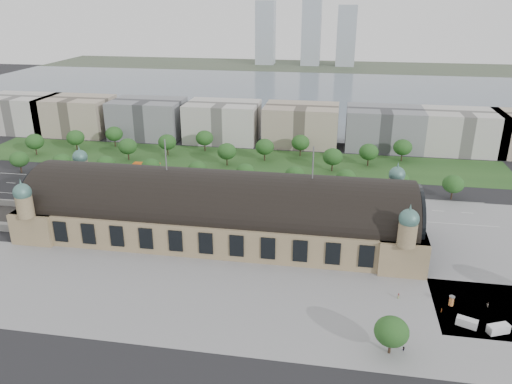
% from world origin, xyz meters
% --- Properties ---
extents(ground, '(900.00, 900.00, 0.00)m').
position_xyz_m(ground, '(0.00, 0.00, 0.00)').
color(ground, black).
rests_on(ground, ground).
extents(station, '(150.00, 48.40, 44.30)m').
position_xyz_m(station, '(0.00, 0.00, 10.28)').
color(station, '#957E5C').
rests_on(station, ground).
extents(plaza_south, '(190.00, 48.00, 0.12)m').
position_xyz_m(plaza_south, '(10.00, -44.00, 0.00)').
color(plaza_south, gray).
rests_on(plaza_south, ground).
extents(plaza_east, '(56.00, 100.00, 0.12)m').
position_xyz_m(plaza_east, '(103.00, 0.00, 0.00)').
color(plaza_east, gray).
rests_on(plaza_east, ground).
extents(road_slab, '(260.00, 26.00, 0.10)m').
position_xyz_m(road_slab, '(-20.00, 38.00, 0.00)').
color(road_slab, black).
rests_on(road_slab, ground).
extents(grass_belt, '(300.00, 45.00, 0.10)m').
position_xyz_m(grass_belt, '(-15.00, 93.00, 0.00)').
color(grass_belt, '#24491D').
rests_on(grass_belt, ground).
extents(petrol_station, '(14.00, 13.00, 5.05)m').
position_xyz_m(petrol_station, '(-53.91, 65.28, 2.95)').
color(petrol_station, '#D04E0C').
rests_on(petrol_station, ground).
extents(lake, '(700.00, 320.00, 0.08)m').
position_xyz_m(lake, '(0.00, 298.00, 0.00)').
color(lake, slate).
rests_on(lake, ground).
extents(far_shore, '(700.00, 120.00, 0.14)m').
position_xyz_m(far_shore, '(0.00, 498.00, 0.00)').
color(far_shore, '#44513D').
rests_on(far_shore, ground).
extents(far_tower_left, '(24.00, 24.00, 80.00)m').
position_xyz_m(far_tower_left, '(-60.00, 508.00, 40.00)').
color(far_tower_left, '#9EA8B2').
rests_on(far_tower_left, ground).
extents(far_tower_mid, '(24.00, 24.00, 85.00)m').
position_xyz_m(far_tower_mid, '(0.00, 508.00, 42.50)').
color(far_tower_mid, '#9EA8B2').
rests_on(far_tower_mid, ground).
extents(far_tower_right, '(24.00, 24.00, 75.00)m').
position_xyz_m(far_tower_right, '(45.00, 508.00, 37.50)').
color(far_tower_right, '#9EA8B2').
rests_on(far_tower_right, ground).
extents(office_0, '(45.00, 32.00, 24.00)m').
position_xyz_m(office_0, '(-170.00, 133.00, 12.00)').
color(office_0, beige).
rests_on(office_0, ground).
extents(office_1, '(45.00, 32.00, 24.00)m').
position_xyz_m(office_1, '(-130.00, 133.00, 12.00)').
color(office_1, tan).
rests_on(office_1, ground).
extents(office_2, '(45.00, 32.00, 24.00)m').
position_xyz_m(office_2, '(-80.00, 133.00, 12.00)').
color(office_2, gray).
rests_on(office_2, ground).
extents(office_3, '(45.00, 32.00, 24.00)m').
position_xyz_m(office_3, '(-30.00, 133.00, 12.00)').
color(office_3, beige).
rests_on(office_3, ground).
extents(office_4, '(45.00, 32.00, 24.00)m').
position_xyz_m(office_4, '(20.00, 133.00, 12.00)').
color(office_4, tan).
rests_on(office_4, ground).
extents(office_5, '(45.00, 32.00, 24.00)m').
position_xyz_m(office_5, '(70.00, 133.00, 12.00)').
color(office_5, gray).
rests_on(office_5, ground).
extents(office_6, '(45.00, 32.00, 24.00)m').
position_xyz_m(office_6, '(115.00, 133.00, 12.00)').
color(office_6, beige).
rests_on(office_6, ground).
extents(tree_row_0, '(9.60, 9.60, 11.52)m').
position_xyz_m(tree_row_0, '(-120.00, 53.00, 7.43)').
color(tree_row_0, '#2D2116').
rests_on(tree_row_0, ground).
extents(tree_row_1, '(9.60, 9.60, 11.52)m').
position_xyz_m(tree_row_1, '(-96.00, 53.00, 7.43)').
color(tree_row_1, '#2D2116').
rests_on(tree_row_1, ground).
extents(tree_row_2, '(9.60, 9.60, 11.52)m').
position_xyz_m(tree_row_2, '(-72.00, 53.00, 7.43)').
color(tree_row_2, '#2D2116').
rests_on(tree_row_2, ground).
extents(tree_row_3, '(9.60, 9.60, 11.52)m').
position_xyz_m(tree_row_3, '(-48.00, 53.00, 7.43)').
color(tree_row_3, '#2D2116').
rests_on(tree_row_3, ground).
extents(tree_row_4, '(9.60, 9.60, 11.52)m').
position_xyz_m(tree_row_4, '(-24.00, 53.00, 7.43)').
color(tree_row_4, '#2D2116').
rests_on(tree_row_4, ground).
extents(tree_row_5, '(9.60, 9.60, 11.52)m').
position_xyz_m(tree_row_5, '(0.00, 53.00, 7.43)').
color(tree_row_5, '#2D2116').
rests_on(tree_row_5, ground).
extents(tree_row_6, '(9.60, 9.60, 11.52)m').
position_xyz_m(tree_row_6, '(24.00, 53.00, 7.43)').
color(tree_row_6, '#2D2116').
rests_on(tree_row_6, ground).
extents(tree_row_7, '(9.60, 9.60, 11.52)m').
position_xyz_m(tree_row_7, '(48.00, 53.00, 7.43)').
color(tree_row_7, '#2D2116').
rests_on(tree_row_7, ground).
extents(tree_row_8, '(9.60, 9.60, 11.52)m').
position_xyz_m(tree_row_8, '(72.00, 53.00, 7.43)').
color(tree_row_8, '#2D2116').
rests_on(tree_row_8, ground).
extents(tree_row_9, '(9.60, 9.60, 11.52)m').
position_xyz_m(tree_row_9, '(96.00, 53.00, 7.43)').
color(tree_row_9, '#2D2116').
rests_on(tree_row_9, ground).
extents(tree_belt_0, '(10.40, 10.40, 12.48)m').
position_xyz_m(tree_belt_0, '(-130.00, 83.00, 8.05)').
color(tree_belt_0, '#2D2116').
rests_on(tree_belt_0, ground).
extents(tree_belt_1, '(10.40, 10.40, 12.48)m').
position_xyz_m(tree_belt_1, '(-111.00, 95.00, 8.05)').
color(tree_belt_1, '#2D2116').
rests_on(tree_belt_1, ground).
extents(tree_belt_2, '(10.40, 10.40, 12.48)m').
position_xyz_m(tree_belt_2, '(-92.00, 107.00, 8.05)').
color(tree_belt_2, '#2D2116').
rests_on(tree_belt_2, ground).
extents(tree_belt_3, '(10.40, 10.40, 12.48)m').
position_xyz_m(tree_belt_3, '(-73.00, 83.00, 8.05)').
color(tree_belt_3, '#2D2116').
rests_on(tree_belt_3, ground).
extents(tree_belt_4, '(10.40, 10.40, 12.48)m').
position_xyz_m(tree_belt_4, '(-54.00, 95.00, 8.05)').
color(tree_belt_4, '#2D2116').
rests_on(tree_belt_4, ground).
extents(tree_belt_5, '(10.40, 10.40, 12.48)m').
position_xyz_m(tree_belt_5, '(-35.00, 107.00, 8.05)').
color(tree_belt_5, '#2D2116').
rests_on(tree_belt_5, ground).
extents(tree_belt_6, '(10.40, 10.40, 12.48)m').
position_xyz_m(tree_belt_6, '(-16.00, 83.00, 8.05)').
color(tree_belt_6, '#2D2116').
rests_on(tree_belt_6, ground).
extents(tree_belt_7, '(10.40, 10.40, 12.48)m').
position_xyz_m(tree_belt_7, '(3.00, 95.00, 8.05)').
color(tree_belt_7, '#2D2116').
rests_on(tree_belt_7, ground).
extents(tree_belt_8, '(10.40, 10.40, 12.48)m').
position_xyz_m(tree_belt_8, '(22.00, 107.00, 8.05)').
color(tree_belt_8, '#2D2116').
rests_on(tree_belt_8, ground).
extents(tree_belt_9, '(10.40, 10.40, 12.48)m').
position_xyz_m(tree_belt_9, '(41.00, 83.00, 8.05)').
color(tree_belt_9, '#2D2116').
rests_on(tree_belt_9, ground).
extents(tree_belt_10, '(10.40, 10.40, 12.48)m').
position_xyz_m(tree_belt_10, '(60.00, 95.00, 8.05)').
color(tree_belt_10, '#2D2116').
rests_on(tree_belt_10, ground).
extents(tree_belt_11, '(10.40, 10.40, 12.48)m').
position_xyz_m(tree_belt_11, '(79.00, 107.00, 8.05)').
color(tree_belt_11, '#2D2116').
rests_on(tree_belt_11, ground).
extents(tree_plaza_s, '(9.00, 9.00, 10.64)m').
position_xyz_m(tree_plaza_s, '(60.00, -60.00, 6.80)').
color(tree_plaza_s, '#2D2116').
rests_on(tree_plaza_s, ground).
extents(traffic_car_2, '(5.36, 2.92, 1.43)m').
position_xyz_m(traffic_car_2, '(-68.90, 30.13, 0.71)').
color(traffic_car_2, black).
rests_on(traffic_car_2, ground).
extents(traffic_car_3, '(5.47, 2.35, 1.57)m').
position_xyz_m(traffic_car_3, '(-33.00, 40.75, 0.79)').
color(traffic_car_3, maroon).
rests_on(traffic_car_3, ground).
extents(traffic_car_4, '(4.33, 2.14, 1.42)m').
position_xyz_m(traffic_car_4, '(21.02, 32.06, 0.71)').
color(traffic_car_4, '#172543').
rests_on(traffic_car_4, ground).
extents(traffic_car_5, '(4.19, 1.91, 1.33)m').
position_xyz_m(traffic_car_5, '(36.48, 46.44, 0.67)').
color(traffic_car_5, slate).
rests_on(traffic_car_5, ground).
extents(traffic_car_6, '(5.46, 2.73, 1.48)m').
position_xyz_m(traffic_car_6, '(70.92, 33.66, 0.74)').
color(traffic_car_6, silver).
rests_on(traffic_car_6, ground).
extents(parked_car_0, '(4.65, 4.10, 1.52)m').
position_xyz_m(parked_car_0, '(-80.00, 24.28, 0.76)').
color(parked_car_0, black).
rests_on(parked_car_0, ground).
extents(parked_car_1, '(5.69, 4.71, 1.44)m').
position_xyz_m(parked_car_1, '(-53.63, 24.80, 0.72)').
color(parked_car_1, maroon).
rests_on(parked_car_1, ground).
extents(parked_car_2, '(5.53, 4.98, 1.54)m').
position_xyz_m(parked_car_2, '(-52.85, 21.00, 0.77)').
color(parked_car_2, '#181E45').
rests_on(parked_car_2, ground).
extents(parked_car_3, '(4.35, 3.11, 1.37)m').
position_xyz_m(parked_car_3, '(-37.43, 24.03, 0.69)').
color(parked_car_3, '#4F5356').
rests_on(parked_car_3, ground).
extents(parked_car_4, '(5.04, 3.85, 1.59)m').
position_xyz_m(parked_car_4, '(-41.82, 21.00, 0.80)').
color(parked_car_4, silver).
rests_on(parked_car_4, ground).
extents(parked_car_5, '(6.26, 5.48, 1.60)m').
position_xyz_m(parked_car_5, '(-32.26, 24.35, 0.80)').
color(parked_car_5, gray).
rests_on(parked_car_5, ground).
extents(parked_car_6, '(4.75, 3.90, 1.29)m').
position_xyz_m(parked_car_6, '(-34.37, 21.00, 0.65)').
color(parked_car_6, black).
rests_on(parked_car_6, ground).
extents(bus_west, '(11.84, 2.78, 3.30)m').
position_xyz_m(bus_west, '(-11.40, 30.18, 1.65)').
color(bus_west, red).
rests_on(bus_west, ground).
extents(bus_mid, '(12.49, 3.24, 3.46)m').
position_xyz_m(bus_mid, '(2.93, 27.76, 1.73)').
color(bus_mid, silver).
rests_on(bus_mid, ground).
extents(bus_east, '(12.30, 3.26, 3.40)m').
position_xyz_m(bus_east, '(19.56, 28.14, 1.70)').
color(bus_east, beige).
rests_on(bus_east, ground).
extents(van_east, '(6.10, 4.26, 2.45)m').
position_xyz_m(van_east, '(82.15, -44.54, 1.17)').
color(van_east, silver).
rests_on(van_east, ground).
extents(van_south, '(6.54, 4.65, 2.63)m').
position_xyz_m(van_south, '(90.07, -46.48, 1.26)').
color(van_south, silver).
rests_on(van_south, ground).
extents(advertising_column, '(1.71, 1.71, 3.24)m').
position_xyz_m(advertising_column, '(80.00, -34.83, 1.68)').
color(advertising_column, '#D04634').
rests_on(advertising_column, ground).
extents(pedestrian_0, '(0.94, 0.64, 1.77)m').
position_xyz_m(pedestrian_0, '(64.71, -33.70, 0.88)').
color(pedestrian_0, gray).
rests_on(pedestrian_0, ground).
extents(pedestrian_1, '(0.52, 0.66, 1.60)m').
position_xyz_m(pedestrian_1, '(76.50, -39.19, 0.80)').
color(pedestrian_1, gray).
rests_on(pedestrian_1, ground).
extents(pedestrian_2, '(0.78, 0.98, 1.76)m').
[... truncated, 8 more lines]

